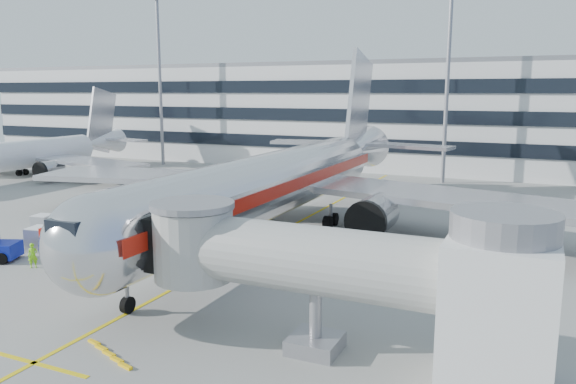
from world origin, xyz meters
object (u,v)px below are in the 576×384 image
at_px(belt_loader, 187,235).
at_px(cargo_container_right, 43,224).
at_px(cargo_container_left, 41,239).
at_px(main_jet, 285,179).
at_px(ramp_worker, 33,256).
at_px(cargo_container_front, 86,236).

height_order(belt_loader, cargo_container_right, belt_loader).
distance_m(belt_loader, cargo_container_left, 10.41).
relative_size(main_jet, ramp_worker, 30.89).
bearing_deg(main_jet, cargo_container_left, -136.24).
bearing_deg(ramp_worker, cargo_container_right, 90.10).
height_order(main_jet, ramp_worker, main_jet).
bearing_deg(cargo_container_left, belt_loader, 35.45).
distance_m(cargo_container_left, cargo_container_front, 3.16).
relative_size(cargo_container_left, cargo_container_right, 1.15).
height_order(cargo_container_left, ramp_worker, cargo_container_left).
bearing_deg(ramp_worker, main_jet, 12.85).
bearing_deg(cargo_container_right, main_jet, 28.00).
height_order(cargo_container_front, ramp_worker, cargo_container_front).
distance_m(cargo_container_right, ramp_worker, 9.66).
relative_size(cargo_container_right, ramp_worker, 0.99).
xyz_separation_m(main_jet, cargo_container_front, (-10.87, -11.31, -3.30)).
distance_m(main_jet, ramp_worker, 19.73).
distance_m(belt_loader, cargo_container_right, 12.52).
xyz_separation_m(cargo_container_left, cargo_container_front, (2.68, 1.67, 0.07)).
xyz_separation_m(cargo_container_right, ramp_worker, (6.69, -6.97, 0.06)).
bearing_deg(cargo_container_right, cargo_container_left, -44.25).
relative_size(main_jet, belt_loader, 11.40).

